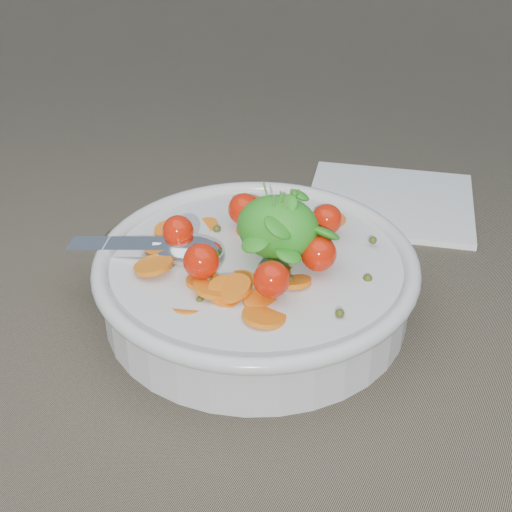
% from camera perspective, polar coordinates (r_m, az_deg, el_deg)
% --- Properties ---
extents(ground, '(6.00, 6.00, 0.00)m').
position_cam_1_polar(ground, '(0.62, 0.03, -3.18)').
color(ground, '#6F644F').
rests_on(ground, ground).
extents(bowl, '(0.28, 0.26, 0.11)m').
position_cam_1_polar(bowl, '(0.59, 0.01, -1.79)').
color(bowl, silver).
rests_on(bowl, ground).
extents(napkin, '(0.20, 0.19, 0.01)m').
position_cam_1_polar(napkin, '(0.77, 10.66, 4.27)').
color(napkin, white).
rests_on(napkin, ground).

